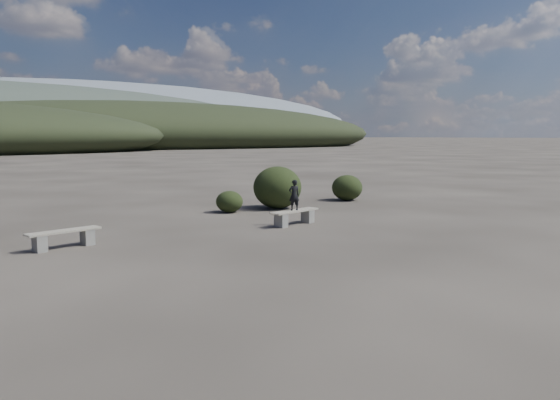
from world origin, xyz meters
TOP-DOWN VIEW (x-y plane):
  - ground at (0.00, 0.00)m, footprint 1200.00×1200.00m
  - bench_left at (-4.48, 5.75)m, footprint 1.82×0.76m
  - bench_right at (2.21, 5.58)m, footprint 1.87×0.81m
  - seated_person at (2.19, 5.58)m, footprint 0.38×0.28m
  - shrub_c at (1.80, 9.13)m, footprint 0.97×0.97m
  - shrub_d at (3.82, 9.10)m, footprint 1.82×1.82m
  - shrub_e at (7.69, 9.68)m, footprint 1.29×1.29m

SIDE VIEW (x-z plane):
  - ground at x=0.00m, z-range 0.00..0.00m
  - bench_left at x=-4.48m, z-range 0.05..0.49m
  - bench_right at x=2.21m, z-range 0.05..0.51m
  - shrub_c at x=1.80m, z-range 0.00..0.77m
  - shrub_e at x=7.69m, z-range 0.00..1.08m
  - shrub_d at x=3.82m, z-range 0.00..1.59m
  - seated_person at x=2.19m, z-range 0.46..1.40m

